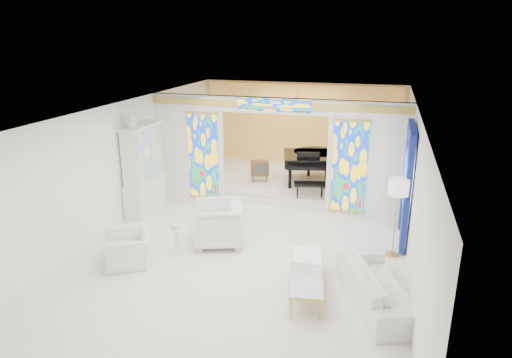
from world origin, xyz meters
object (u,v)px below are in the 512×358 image
(tv_console, at_px, (260,168))
(coffee_table, at_px, (306,272))
(armchair_left, at_px, (128,248))
(sofa, at_px, (379,285))
(grand_piano, at_px, (311,158))
(china_cabinet, at_px, (143,170))
(armchair_right, at_px, (218,223))

(tv_console, bearing_deg, coffee_table, -85.94)
(armchair_left, distance_m, sofa, 5.07)
(sofa, height_order, grand_piano, grand_piano)
(china_cabinet, xyz_separation_m, grand_piano, (3.92, 3.35, -0.26))
(armchair_right, bearing_deg, grand_piano, 145.17)
(china_cabinet, bearing_deg, grand_piano, 40.54)
(china_cabinet, bearing_deg, tv_console, 50.15)
(china_cabinet, distance_m, armchair_left, 3.04)
(armchair_left, height_order, tv_console, tv_console)
(armchair_right, relative_size, tv_console, 1.69)
(armchair_left, height_order, grand_piano, grand_piano)
(china_cabinet, distance_m, sofa, 6.82)
(armchair_right, height_order, coffee_table, armchair_right)
(coffee_table, bearing_deg, china_cabinet, 150.35)
(coffee_table, bearing_deg, armchair_left, 179.12)
(china_cabinet, distance_m, coffee_table, 5.65)
(coffee_table, xyz_separation_m, tv_console, (-2.47, 5.64, 0.20))
(china_cabinet, xyz_separation_m, tv_console, (2.39, 2.87, -0.57))
(coffee_table, bearing_deg, grand_piano, 98.77)
(sofa, relative_size, coffee_table, 1.17)
(armchair_left, distance_m, grand_piano, 6.71)
(armchair_left, height_order, armchair_right, armchair_right)
(armchair_right, height_order, grand_piano, grand_piano)
(grand_piano, bearing_deg, armchair_right, -119.14)
(armchair_left, bearing_deg, tv_console, 135.06)
(china_cabinet, distance_m, tv_console, 3.78)
(sofa, bearing_deg, coffee_table, 67.21)
(china_cabinet, relative_size, sofa, 1.16)
(coffee_table, bearing_deg, sofa, -1.24)
(sofa, relative_size, grand_piano, 0.80)
(armchair_right, xyz_separation_m, sofa, (3.59, -1.46, -0.15))
(armchair_left, bearing_deg, armchair_right, 100.96)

